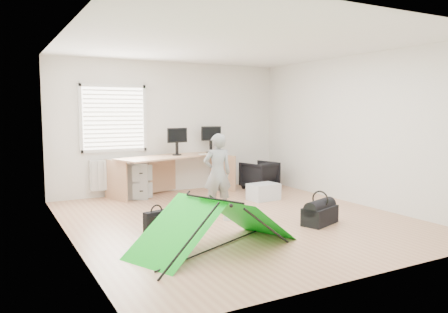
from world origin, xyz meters
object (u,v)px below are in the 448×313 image
office_chair (259,175)px  kite (214,224)px  monitor_left (177,145)px  monitor_right (211,143)px  thermos (218,147)px  duffel_bag (320,215)px  person (217,173)px  filing_cabinet (137,180)px  laptop_bag (157,221)px  desk (173,175)px  storage_crate (263,192)px

office_chair → kite: (-2.77, -3.23, 0.01)m
monitor_left → office_chair: (1.79, -0.31, -0.70)m
monitor_right → thermos: bearing=-18.4°
thermos → duffel_bag: bearing=-90.2°
person → kite: (-0.95, -1.72, -0.35)m
office_chair → filing_cabinet: bearing=-23.4°
thermos → duffel_bag: 3.42m
filing_cabinet → laptop_bag: filing_cabinet is taller
monitor_right → thermos: size_ratio=1.65×
monitor_left → kite: size_ratio=0.21×
monitor_left → laptop_bag: (-1.32, -2.41, -0.86)m
duffel_bag → person: bearing=104.4°
filing_cabinet → laptop_bag: (-0.50, -2.47, -0.21)m
laptop_bag → filing_cabinet: bearing=66.4°
person → duffel_bag: person is taller
desk → monitor_left: (0.11, 0.01, 0.60)m
filing_cabinet → person: (0.79, -1.87, 0.31)m
thermos → laptop_bag: bearing=-132.6°
person → kite: size_ratio=0.66×
monitor_left → desk: bearing=-174.0°
storage_crate → duffel_bag: (-0.26, -1.91, -0.02)m
desk → laptop_bag: desk is taller
monitor_right → office_chair: size_ratio=0.66×
filing_cabinet → office_chair: (2.61, -0.37, -0.05)m
storage_crate → duffel_bag: storage_crate is taller
monitor_left → kite: (-0.98, -3.54, -0.69)m
thermos → kite: bearing=-118.3°
desk → person: size_ratio=1.77×
person → storage_crate: person is taller
monitor_left → laptop_bag: monitor_left is taller
desk → monitor_right: 1.14m
thermos → kite: 4.16m
monitor_left → monitor_right: monitor_right is taller
monitor_right → office_chair: monitor_right is taller
office_chair → laptop_bag: (-3.11, -2.10, -0.16)m
thermos → office_chair: bearing=-25.8°
kite → monitor_right: bearing=39.3°
thermos → office_chair: (0.82, -0.39, -0.63)m
filing_cabinet → storage_crate: bearing=-10.1°
office_chair → laptop_bag: size_ratio=1.76×
office_chair → person: size_ratio=0.50×
desk → storage_crate: 1.89m
person → storage_crate: 1.43m
monitor_left → person: bearing=-92.7°
storage_crate → filing_cabinet: bearing=145.7°
thermos → person: person is taller
person → duffel_bag: 1.81m
storage_crate → laptop_bag: size_ratio=1.48×
thermos → laptop_bag: (-2.29, -2.50, -0.79)m
filing_cabinet → duffel_bag: bearing=-37.4°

